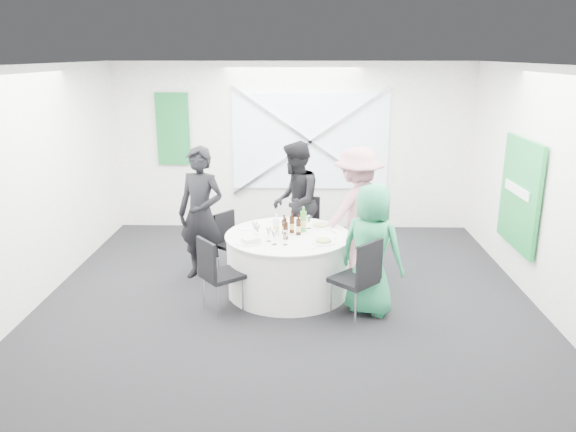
{
  "coord_description": "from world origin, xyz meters",
  "views": [
    {
      "loc": [
        0.18,
        -6.4,
        2.92
      ],
      "look_at": [
        0.0,
        0.2,
        1.0
      ],
      "focal_mm": 35.0,
      "sensor_mm": 36.0,
      "label": 1
    }
  ],
  "objects_px": {
    "banquet_table": "(288,263)",
    "green_water_bottle": "(303,222)",
    "chair_back": "(304,225)",
    "chair_front_left": "(216,270)",
    "person_woman_pink": "(357,213)",
    "chair_front_right": "(360,274)",
    "person_woman_green": "(371,250)",
    "chair_back_right": "(362,233)",
    "person_man_back": "(295,202)",
    "person_man_back_left": "(201,214)",
    "chair_back_left": "(230,239)",
    "clear_water_bottle": "(276,227)"
  },
  "relations": [
    {
      "from": "chair_back",
      "to": "chair_front_left",
      "type": "bearing_deg",
      "value": -109.86
    },
    {
      "from": "banquet_table",
      "to": "green_water_bottle",
      "type": "bearing_deg",
      "value": 33.66
    },
    {
      "from": "person_man_back",
      "to": "chair_front_right",
      "type": "bearing_deg",
      "value": 24.49
    },
    {
      "from": "chair_back_right",
      "to": "person_man_back",
      "type": "relative_size",
      "value": 0.54
    },
    {
      "from": "green_water_bottle",
      "to": "clear_water_bottle",
      "type": "xyz_separation_m",
      "value": [
        -0.34,
        -0.15,
        -0.02
      ]
    },
    {
      "from": "chair_back_left",
      "to": "chair_back_right",
      "type": "distance_m",
      "value": 1.8
    },
    {
      "from": "person_man_back_left",
      "to": "person_man_back",
      "type": "relative_size",
      "value": 1.02
    },
    {
      "from": "chair_front_right",
      "to": "person_woman_green",
      "type": "distance_m",
      "value": 0.35
    },
    {
      "from": "chair_front_left",
      "to": "person_man_back",
      "type": "xyz_separation_m",
      "value": [
        0.88,
        1.79,
        0.34
      ]
    },
    {
      "from": "person_woman_green",
      "to": "clear_water_bottle",
      "type": "distance_m",
      "value": 1.24
    },
    {
      "from": "person_man_back",
      "to": "person_woman_pink",
      "type": "relative_size",
      "value": 0.99
    },
    {
      "from": "clear_water_bottle",
      "to": "chair_back_right",
      "type": "bearing_deg",
      "value": 34.56
    },
    {
      "from": "chair_front_right",
      "to": "green_water_bottle",
      "type": "relative_size",
      "value": 2.97
    },
    {
      "from": "chair_back_right",
      "to": "person_man_back_left",
      "type": "bearing_deg",
      "value": -118.64
    },
    {
      "from": "person_man_back_left",
      "to": "person_woman_pink",
      "type": "relative_size",
      "value": 1.01
    },
    {
      "from": "banquet_table",
      "to": "chair_back_right",
      "type": "xyz_separation_m",
      "value": [
        0.99,
        0.76,
        0.17
      ]
    },
    {
      "from": "chair_back_left",
      "to": "green_water_bottle",
      "type": "xyz_separation_m",
      "value": [
        0.99,
        -0.49,
        0.39
      ]
    },
    {
      "from": "person_woman_pink",
      "to": "clear_water_bottle",
      "type": "relative_size",
      "value": 6.33
    },
    {
      "from": "chair_back_left",
      "to": "person_man_back",
      "type": "xyz_separation_m",
      "value": [
        0.87,
        0.55,
        0.38
      ]
    },
    {
      "from": "chair_front_left",
      "to": "person_woman_green",
      "type": "bearing_deg",
      "value": -125.34
    },
    {
      "from": "chair_front_left",
      "to": "person_man_back_left",
      "type": "distance_m",
      "value": 1.17
    },
    {
      "from": "banquet_table",
      "to": "chair_back_left",
      "type": "relative_size",
      "value": 1.83
    },
    {
      "from": "chair_back",
      "to": "chair_front_left",
      "type": "xyz_separation_m",
      "value": [
        -1.01,
        -1.73,
        -0.02
      ]
    },
    {
      "from": "clear_water_bottle",
      "to": "person_man_back",
      "type": "bearing_deg",
      "value": 79.54
    },
    {
      "from": "chair_back_right",
      "to": "person_man_back_left",
      "type": "xyz_separation_m",
      "value": [
        -2.15,
        -0.34,
        0.34
      ]
    },
    {
      "from": "chair_front_left",
      "to": "chair_back",
      "type": "bearing_deg",
      "value": -68.23
    },
    {
      "from": "person_man_back_left",
      "to": "clear_water_bottle",
      "type": "xyz_separation_m",
      "value": [
        1.01,
        -0.45,
        -0.02
      ]
    },
    {
      "from": "person_man_back_left",
      "to": "chair_back_left",
      "type": "bearing_deg",
      "value": 48.65
    },
    {
      "from": "chair_front_left",
      "to": "person_woman_green",
      "type": "relative_size",
      "value": 0.59
    },
    {
      "from": "banquet_table",
      "to": "person_woman_pink",
      "type": "height_order",
      "value": "person_woman_pink"
    },
    {
      "from": "chair_front_right",
      "to": "chair_front_left",
      "type": "xyz_separation_m",
      "value": [
        -1.63,
        0.17,
        -0.03
      ]
    },
    {
      "from": "chair_back",
      "to": "chair_back_left",
      "type": "relative_size",
      "value": 1.11
    },
    {
      "from": "person_man_back_left",
      "to": "person_woman_green",
      "type": "xyz_separation_m",
      "value": [
        2.12,
        -0.98,
        -0.12
      ]
    },
    {
      "from": "person_man_back",
      "to": "green_water_bottle",
      "type": "relative_size",
      "value": 5.35
    },
    {
      "from": "banquet_table",
      "to": "person_man_back_left",
      "type": "distance_m",
      "value": 1.33
    },
    {
      "from": "chair_back_right",
      "to": "chair_front_left",
      "type": "xyz_separation_m",
      "value": [
        -1.8,
        -1.4,
        -0.01
      ]
    },
    {
      "from": "chair_back_right",
      "to": "person_man_back",
      "type": "height_order",
      "value": "person_man_back"
    },
    {
      "from": "person_woman_pink",
      "to": "green_water_bottle",
      "type": "distance_m",
      "value": 0.85
    },
    {
      "from": "person_man_back",
      "to": "clear_water_bottle",
      "type": "height_order",
      "value": "person_man_back"
    },
    {
      "from": "chair_back_left",
      "to": "chair_front_left",
      "type": "distance_m",
      "value": 1.25
    },
    {
      "from": "chair_front_left",
      "to": "person_man_back_left",
      "type": "height_order",
      "value": "person_man_back_left"
    },
    {
      "from": "banquet_table",
      "to": "person_man_back_left",
      "type": "bearing_deg",
      "value": 159.69
    },
    {
      "from": "chair_back_left",
      "to": "chair_back_right",
      "type": "xyz_separation_m",
      "value": [
        1.79,
        0.15,
        0.05
      ]
    },
    {
      "from": "person_man_back_left",
      "to": "person_woman_pink",
      "type": "height_order",
      "value": "person_man_back_left"
    },
    {
      "from": "chair_front_left",
      "to": "person_woman_pink",
      "type": "distance_m",
      "value": 2.13
    },
    {
      "from": "chair_back",
      "to": "person_woman_pink",
      "type": "bearing_deg",
      "value": -25.7
    },
    {
      "from": "person_man_back_left",
      "to": "green_water_bottle",
      "type": "distance_m",
      "value": 1.38
    },
    {
      "from": "person_man_back_left",
      "to": "chair_back_right",
      "type": "bearing_deg",
      "value": 29.27
    },
    {
      "from": "person_man_back",
      "to": "clear_water_bottle",
      "type": "bearing_deg",
      "value": -6.93
    },
    {
      "from": "person_man_back",
      "to": "green_water_bottle",
      "type": "bearing_deg",
      "value": 10.04
    }
  ]
}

